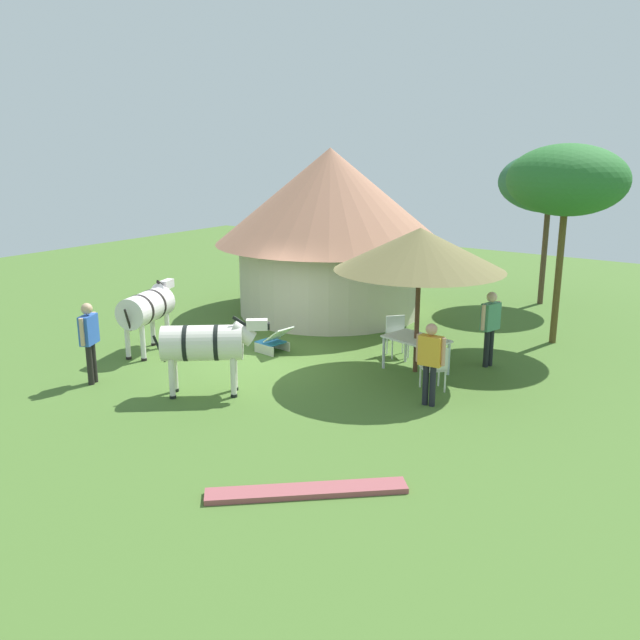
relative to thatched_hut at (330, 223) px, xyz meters
name	(u,v)px	position (x,y,z in m)	size (l,w,h in m)	color
ground_plane	(271,360)	(1.42, -4.40, -2.52)	(36.00, 36.00, 0.00)	#476A2B
thatched_hut	(330,223)	(0.00, 0.00, 0.00)	(6.36, 6.36, 4.56)	beige
shade_umbrella	(420,249)	(4.39, -3.23, 0.09)	(3.49, 3.49, 3.04)	#4E2F1F
patio_dining_table	(416,342)	(4.39, -3.23, -1.87)	(1.46, 1.10, 0.74)	silver
patio_chair_near_hut	(397,333)	(3.50, -2.45, -2.00)	(0.61, 0.61, 0.90)	white
patio_chair_near_lawn	(435,366)	(5.23, -4.07, -2.00)	(0.61, 0.61, 0.90)	white
guest_beside_umbrella	(430,357)	(5.46, -4.78, -1.59)	(0.56, 0.22, 1.56)	black
guest_behind_table	(490,322)	(5.51, -2.01, -1.53)	(0.32, 0.57, 1.65)	black
standing_watcher	(89,336)	(-0.60, -7.60, -1.53)	(0.38, 0.55, 1.66)	black
striped_lounge_chair	(274,341)	(1.09, -3.89, -2.27)	(0.86, 0.63, 0.65)	teal
zebra_nearest_camera	(205,344)	(1.72, -6.72, -1.51)	(1.84, 1.58, 1.55)	silver
zebra_by_umbrella	(147,308)	(-1.27, -5.53, -1.47)	(1.13, 2.05, 1.59)	silver
acacia_tree_behind_hut	(567,181)	(6.13, 0.61, 1.33)	(2.72, 2.72, 4.68)	brown
acacia_tree_right_background	(550,183)	(4.59, 4.50, 1.05)	(2.92, 2.92, 4.46)	#4E3C2A
brick_patio_kerb	(307,491)	(5.54, -8.69, -2.48)	(2.80, 0.36, 0.08)	#9A4D51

